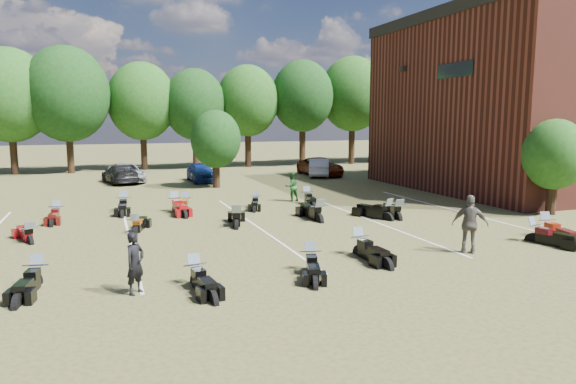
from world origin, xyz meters
name	(u,v)px	position (x,y,z in m)	size (l,w,h in m)	color
ground	(356,236)	(0.00, 0.00, 0.00)	(160.00, 160.00, 0.00)	brown
car_2	(126,173)	(-7.31, 20.44, 0.66)	(2.18, 4.73, 1.31)	gray
car_3	(120,174)	(-7.72, 19.96, 0.64)	(1.78, 4.38, 1.27)	black
car_4	(201,172)	(-2.36, 18.91, 0.68)	(1.61, 4.00, 1.36)	navy
car_5	(319,168)	(6.74, 19.18, 0.69)	(1.46, 4.18, 1.38)	#B9B8B3
car_6	(320,167)	(7.04, 19.69, 0.71)	(2.34, 5.07, 1.41)	#5D1605
car_7	(414,164)	(15.36, 19.43, 0.72)	(2.02, 4.97, 1.44)	#3A3B40
person_black	(135,263)	(-8.14, -3.84, 0.79)	(0.57, 0.38, 1.57)	black
person_green	(292,186)	(0.62, 8.63, 0.79)	(0.77, 0.60, 1.58)	#225C23
person_grey	(470,224)	(2.35, -3.42, 0.96)	(1.12, 0.47, 1.92)	#565149
motorcycle_1	(37,286)	(-10.54, -2.37, 0.00)	(0.67, 2.09, 1.16)	black
motorcycle_2	(195,285)	(-6.63, -3.68, 0.00)	(0.65, 2.05, 1.14)	black
motorcycle_3	(359,255)	(-1.16, -2.46, 0.00)	(0.71, 2.24, 1.25)	black
motorcycle_4	(310,271)	(-3.28, -3.50, 0.00)	(0.66, 2.07, 1.16)	black
motorcycle_5	(533,242)	(5.56, -2.92, 0.00)	(0.70, 2.19, 1.22)	black
motorcycle_6	(545,236)	(6.63, -2.44, 0.00)	(0.73, 2.28, 1.27)	#510B13
motorcycle_7	(30,244)	(-11.32, 2.87, 0.00)	(0.65, 2.03, 1.13)	maroon
motorcycle_8	(136,234)	(-7.73, 3.19, 0.00)	(0.64, 2.02, 1.12)	black
motorcycle_10	(237,228)	(-3.85, 2.92, 0.00)	(0.77, 2.42, 1.35)	black
motorcycle_11	(398,220)	(3.22, 2.24, 0.00)	(0.73, 2.29, 1.27)	black
motorcycle_12	(319,222)	(-0.23, 2.97, 0.00)	(0.79, 2.49, 1.39)	black
motorcycle_13	(387,220)	(2.68, 2.31, 0.00)	(0.77, 2.40, 1.34)	black
motorcycle_14	(57,219)	(-10.79, 7.34, 0.00)	(0.66, 2.08, 1.16)	#480E0A
motorcycle_15	(175,212)	(-5.67, 7.54, 0.00)	(0.76, 2.39, 1.33)	maroon
motorcycle_16	(124,211)	(-7.95, 8.59, 0.00)	(0.75, 2.34, 1.31)	black
motorcycle_17	(186,211)	(-5.17, 7.66, 0.00)	(0.72, 2.25, 1.26)	black
motorcycle_18	(256,207)	(-1.70, 7.55, 0.00)	(0.63, 1.99, 1.11)	black
motorcycle_19	(307,203)	(1.12, 7.71, 0.00)	(0.70, 2.19, 1.22)	black
tree_line	(194,97)	(-1.00, 29.00, 6.31)	(56.00, 6.00, 9.79)	black
young_tree_near_building	(554,155)	(10.50, 1.00, 2.75)	(2.80, 2.80, 4.16)	black
young_tree_midfield	(216,139)	(-2.00, 15.50, 3.09)	(3.20, 3.20, 4.70)	black
parking_lines	(256,226)	(-3.00, 3.00, 0.01)	(20.10, 14.00, 0.01)	silver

